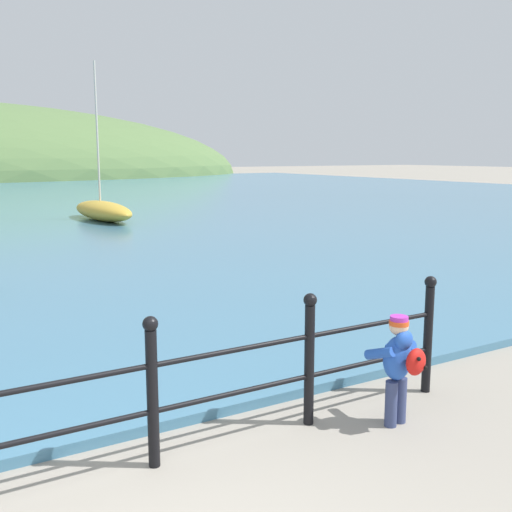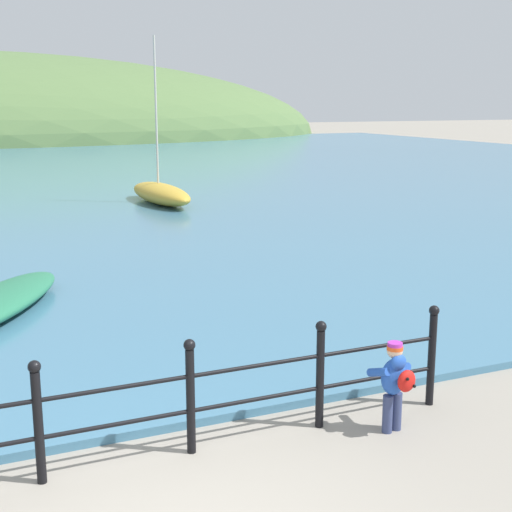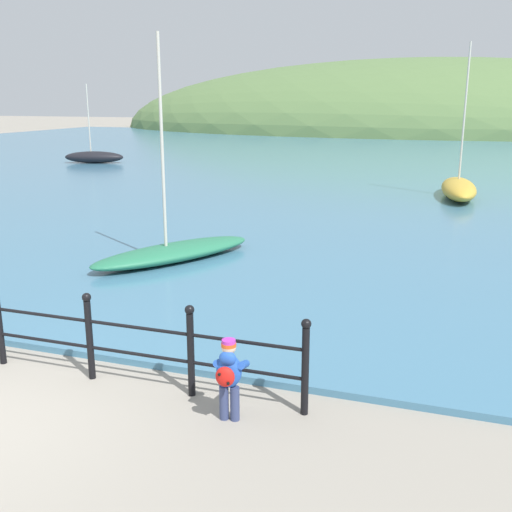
% 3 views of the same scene
% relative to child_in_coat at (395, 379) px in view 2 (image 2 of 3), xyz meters
% --- Properties ---
extents(iron_railing, '(7.47, 0.12, 1.21)m').
position_rel_child_in_coat_xyz_m(iron_railing, '(-2.88, 0.42, 0.04)').
color(iron_railing, black).
rests_on(iron_railing, ground).
extents(child_in_coat, '(0.42, 0.55, 1.00)m').
position_rel_child_in_coat_xyz_m(child_in_coat, '(0.00, 0.00, 0.00)').
color(child_in_coat, navy).
rests_on(child_in_coat, ground).
extents(boat_white_sailboat, '(1.53, 4.44, 5.47)m').
position_rel_child_in_coat_xyz_m(boat_white_sailboat, '(2.37, 17.17, -0.15)').
color(boat_white_sailboat, gold).
rests_on(boat_white_sailboat, water).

